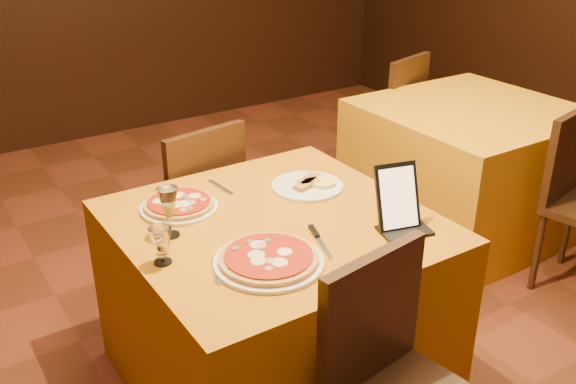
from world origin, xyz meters
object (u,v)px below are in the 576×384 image
chair_side_far (381,120)px  tablet (397,197)px  pizza_near (269,260)px  water_glass (161,246)px  main_table (275,304)px  pizza_far (179,206)px  side_table (467,168)px  wine_glass (169,212)px  chair_main_far (187,209)px

chair_side_far → tablet: tablet is taller
pizza_near → tablet: (0.52, -0.03, 0.10)m
water_glass → tablet: bearing=-15.6°
main_table → pizza_far: bearing=133.3°
side_table → pizza_far: (-1.93, -0.27, 0.39)m
side_table → tablet: bearing=-148.2°
side_table → water_glass: bearing=-164.4°
wine_glass → pizza_far: bearing=57.7°
side_table → main_table: bearing=-162.2°
main_table → chair_main_far: size_ratio=1.21×
main_table → tablet: tablet is taller
wine_glass → main_table: bearing=-14.8°
wine_glass → chair_side_far: bearing=30.9°
water_glass → tablet: 0.84m
side_table → pizza_near: pizza_near is taller
side_table → chair_main_far: 1.70m
pizza_near → main_table: bearing=55.0°
chair_side_far → tablet: bearing=34.5°
wine_glass → side_table: bearing=12.2°
chair_side_far → tablet: size_ratio=3.73×
side_table → chair_main_far: (-1.67, 0.27, 0.08)m
pizza_near → tablet: tablet is taller
pizza_near → pizza_far: size_ratio=1.22×
chair_main_far → pizza_near: chair_main_far is taller
pizza_far → wine_glass: bearing=-122.3°
chair_side_far → tablet: 2.12m
water_glass → chair_main_far: bearing=61.7°
main_table → chair_main_far: (0.00, 0.81, 0.08)m
chair_side_far → water_glass: bearing=16.9°
pizza_near → tablet: bearing=-3.3°
pizza_near → pizza_far: bearing=98.5°
chair_main_far → tablet: 1.22m
chair_main_far → chair_side_far: same height
side_table → tablet: size_ratio=4.51×
side_table → wine_glass: (-2.04, -0.44, 0.47)m
main_table → side_table: (1.67, 0.54, 0.00)m
side_table → water_glass: water_glass is taller
side_table → pizza_far: pizza_far is taller
chair_side_far → pizza_near: chair_side_far is taller
side_table → pizza_near: (-1.85, -0.79, 0.39)m
tablet → chair_main_far: bearing=121.6°
main_table → pizza_near: (-0.18, -0.25, 0.39)m
chair_main_far → water_glass: size_ratio=7.00×
pizza_near → wine_glass: (-0.19, 0.35, 0.08)m
wine_glass → tablet: tablet is taller
pizza_far → side_table: bearing=7.8°
side_table → wine_glass: size_ratio=5.79×
tablet → chair_side_far: bearing=64.5°
chair_main_far → pizza_near: size_ratio=2.49×
main_table → tablet: (0.34, -0.28, 0.49)m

